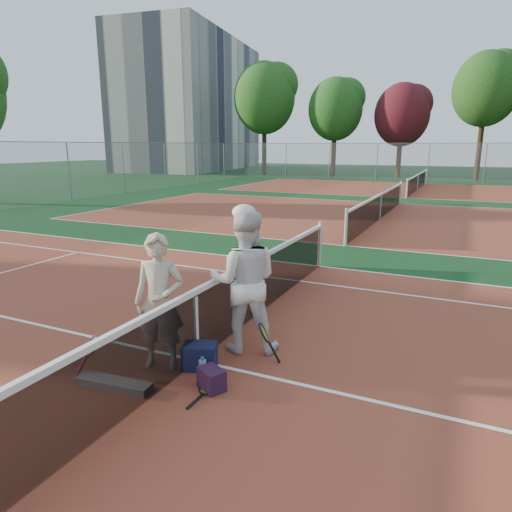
{
  "coord_description": "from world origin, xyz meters",
  "views": [
    {
      "loc": [
        3.11,
        -4.79,
        2.84
      ],
      "look_at": [
        0.0,
        1.89,
        1.05
      ],
      "focal_mm": 32.0,
      "sensor_mm": 36.0,
      "label": 1
    }
  ],
  "objects_px": {
    "racket_black_held": "(264,344)",
    "apartment_block": "(193,105)",
    "player_b": "(244,281)",
    "water_bottle": "(203,371)",
    "net_main": "(196,326)",
    "sports_bag_navy": "(200,356)",
    "racket_red": "(93,356)",
    "sports_bag_purple": "(212,379)",
    "racket_spare": "(209,389)",
    "player_a": "(160,302)"
  },
  "relations": [
    {
      "from": "racket_black_held",
      "to": "apartment_block",
      "type": "bearing_deg",
      "value": -77.76
    },
    {
      "from": "player_b",
      "to": "water_bottle",
      "type": "bearing_deg",
      "value": 64.61
    },
    {
      "from": "net_main",
      "to": "sports_bag_navy",
      "type": "xyz_separation_m",
      "value": [
        0.14,
        -0.15,
        -0.34
      ]
    },
    {
      "from": "apartment_block",
      "to": "water_bottle",
      "type": "height_order",
      "value": "apartment_block"
    },
    {
      "from": "sports_bag_navy",
      "to": "water_bottle",
      "type": "relative_size",
      "value": 1.43
    },
    {
      "from": "racket_red",
      "to": "water_bottle",
      "type": "distance_m",
      "value": 1.41
    },
    {
      "from": "net_main",
      "to": "racket_black_held",
      "type": "height_order",
      "value": "net_main"
    },
    {
      "from": "sports_bag_navy",
      "to": "sports_bag_purple",
      "type": "height_order",
      "value": "sports_bag_navy"
    },
    {
      "from": "player_b",
      "to": "racket_black_held",
      "type": "bearing_deg",
      "value": 123.16
    },
    {
      "from": "net_main",
      "to": "water_bottle",
      "type": "height_order",
      "value": "net_main"
    },
    {
      "from": "racket_black_held",
      "to": "racket_spare",
      "type": "distance_m",
      "value": 1.01
    },
    {
      "from": "net_main",
      "to": "racket_spare",
      "type": "height_order",
      "value": "net_main"
    },
    {
      "from": "net_main",
      "to": "racket_black_held",
      "type": "xyz_separation_m",
      "value": [
        0.83,
        0.35,
        -0.24
      ]
    },
    {
      "from": "racket_red",
      "to": "player_a",
      "type": "bearing_deg",
      "value": -13.85
    },
    {
      "from": "player_a",
      "to": "sports_bag_navy",
      "type": "distance_m",
      "value": 0.88
    },
    {
      "from": "net_main",
      "to": "apartment_block",
      "type": "distance_m",
      "value": 52.62
    },
    {
      "from": "player_a",
      "to": "sports_bag_purple",
      "type": "bearing_deg",
      "value": -36.56
    },
    {
      "from": "apartment_block",
      "to": "sports_bag_navy",
      "type": "bearing_deg",
      "value": -57.49
    },
    {
      "from": "apartment_block",
      "to": "player_a",
      "type": "height_order",
      "value": "apartment_block"
    },
    {
      "from": "player_a",
      "to": "racket_red",
      "type": "distance_m",
      "value": 1.06
    },
    {
      "from": "racket_red",
      "to": "sports_bag_purple",
      "type": "xyz_separation_m",
      "value": [
        1.52,
        0.33,
        -0.13
      ]
    },
    {
      "from": "apartment_block",
      "to": "racket_black_held",
      "type": "bearing_deg",
      "value": -56.55
    },
    {
      "from": "net_main",
      "to": "water_bottle",
      "type": "distance_m",
      "value": 0.69
    },
    {
      "from": "player_a",
      "to": "racket_black_held",
      "type": "height_order",
      "value": "player_a"
    },
    {
      "from": "apartment_block",
      "to": "racket_spare",
      "type": "xyz_separation_m",
      "value": [
        28.53,
        -44.57,
        -7.49
      ]
    },
    {
      "from": "racket_black_held",
      "to": "water_bottle",
      "type": "relative_size",
      "value": 1.83
    },
    {
      "from": "net_main",
      "to": "racket_red",
      "type": "bearing_deg",
      "value": -137.67
    },
    {
      "from": "net_main",
      "to": "sports_bag_purple",
      "type": "bearing_deg",
      "value": -44.99
    },
    {
      "from": "apartment_block",
      "to": "sports_bag_purple",
      "type": "relative_size",
      "value": 67.45
    },
    {
      "from": "player_b",
      "to": "racket_red",
      "type": "height_order",
      "value": "player_b"
    },
    {
      "from": "player_a",
      "to": "racket_black_held",
      "type": "xyz_separation_m",
      "value": [
        1.18,
        0.64,
        -0.61
      ]
    },
    {
      "from": "net_main",
      "to": "racket_red",
      "type": "relative_size",
      "value": 20.81
    },
    {
      "from": "sports_bag_purple",
      "to": "player_a",
      "type": "bearing_deg",
      "value": 163.94
    },
    {
      "from": "racket_spare",
      "to": "sports_bag_navy",
      "type": "height_order",
      "value": "sports_bag_navy"
    },
    {
      "from": "sports_bag_purple",
      "to": "water_bottle",
      "type": "distance_m",
      "value": 0.2
    },
    {
      "from": "racket_black_held",
      "to": "sports_bag_purple",
      "type": "relative_size",
      "value": 1.68
    },
    {
      "from": "player_b",
      "to": "racket_red",
      "type": "relative_size",
      "value": 3.82
    },
    {
      "from": "net_main",
      "to": "sports_bag_purple",
      "type": "distance_m",
      "value": 0.87
    },
    {
      "from": "apartment_block",
      "to": "sports_bag_navy",
      "type": "height_order",
      "value": "apartment_block"
    },
    {
      "from": "racket_black_held",
      "to": "player_a",
      "type": "bearing_deg",
      "value": 7.15
    },
    {
      "from": "player_b",
      "to": "water_bottle",
      "type": "relative_size",
      "value": 6.71
    },
    {
      "from": "racket_spare",
      "to": "racket_black_held",
      "type": "bearing_deg",
      "value": -17.51
    },
    {
      "from": "racket_black_held",
      "to": "player_b",
      "type": "bearing_deg",
      "value": -54.61
    },
    {
      "from": "water_bottle",
      "to": "player_b",
      "type": "bearing_deg",
      "value": 88.05
    },
    {
      "from": "net_main",
      "to": "racket_spare",
      "type": "relative_size",
      "value": 18.3
    },
    {
      "from": "player_b",
      "to": "sports_bag_purple",
      "type": "height_order",
      "value": "player_b"
    },
    {
      "from": "sports_bag_navy",
      "to": "apartment_block",
      "type": "bearing_deg",
      "value": 122.51
    },
    {
      "from": "racket_red",
      "to": "sports_bag_purple",
      "type": "bearing_deg",
      "value": -45.21
    },
    {
      "from": "racket_red",
      "to": "water_bottle",
      "type": "relative_size",
      "value": 1.76
    },
    {
      "from": "apartment_block",
      "to": "net_main",
      "type": "bearing_deg",
      "value": -57.53
    }
  ]
}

